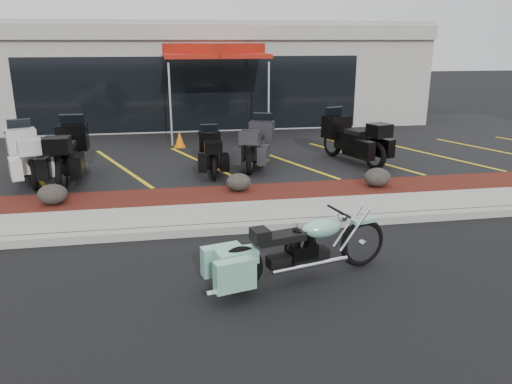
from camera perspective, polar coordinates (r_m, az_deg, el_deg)
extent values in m
plane|color=black|center=(8.28, -2.86, -6.93)|extent=(90.00, 90.00, 0.00)
cube|color=gray|center=(9.07, -3.58, -4.21)|extent=(24.00, 0.25, 0.15)
cube|color=gray|center=(9.73, -4.04, -2.74)|extent=(24.00, 1.20, 0.15)
cube|color=#38160C|center=(10.86, -4.70, -0.60)|extent=(24.00, 1.20, 0.16)
cube|color=black|center=(16.08, -6.51, 5.14)|extent=(26.00, 9.60, 0.15)
cube|color=gray|center=(22.07, -7.74, 13.36)|extent=(18.00, 8.00, 4.00)
cube|color=black|center=(18.15, -7.13, 11.03)|extent=(12.00, 0.06, 2.60)
cube|color=gray|center=(18.03, -7.38, 17.67)|extent=(18.00, 0.30, 0.50)
ellipsoid|color=black|center=(10.86, -22.22, -0.25)|extent=(0.59, 0.49, 0.42)
ellipsoid|color=black|center=(10.96, -2.00, 1.13)|extent=(0.55, 0.46, 0.39)
ellipsoid|color=black|center=(11.61, 13.70, 1.65)|extent=(0.61, 0.51, 0.43)
cone|color=orange|center=(15.72, -8.72, 5.98)|extent=(0.42, 0.42, 0.49)
cylinder|color=silver|center=(15.65, -8.94, 9.72)|extent=(0.06, 0.06, 2.54)
cylinder|color=silver|center=(16.40, 1.97, 10.24)|extent=(0.06, 0.06, 2.54)
cylinder|color=silver|center=(18.70, -10.44, 10.81)|extent=(0.06, 0.06, 2.54)
cylinder|color=silver|center=(19.33, -1.14, 11.28)|extent=(0.06, 0.06, 2.54)
cube|color=maroon|center=(17.35, -4.75, 15.32)|extent=(3.73, 3.73, 0.13)
cube|color=maroon|center=(17.35, -4.77, 15.94)|extent=(3.41, 3.41, 0.39)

